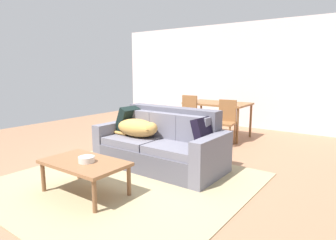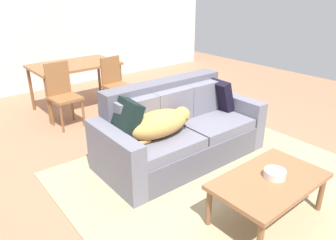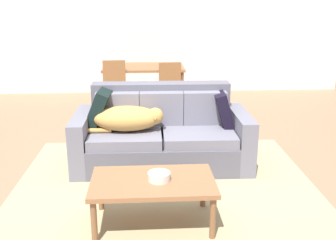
{
  "view_description": "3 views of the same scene",
  "coord_description": "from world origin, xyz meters",
  "px_view_note": "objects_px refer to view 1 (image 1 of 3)",
  "views": [
    {
      "loc": [
        2.64,
        -3.38,
        1.5
      ],
      "look_at": [
        0.12,
        0.19,
        0.74
      ],
      "focal_mm": 30.78,
      "sensor_mm": 36.0,
      "label": 1
    },
    {
      "loc": [
        -2.28,
        -2.5,
        1.97
      ],
      "look_at": [
        -0.17,
        0.05,
        0.57
      ],
      "focal_mm": 34.12,
      "sensor_mm": 36.0,
      "label": 2
    },
    {
      "loc": [
        -0.16,
        -4.32,
        1.87
      ],
      "look_at": [
        0.11,
        -0.13,
        0.6
      ],
      "focal_mm": 42.69,
      "sensor_mm": 36.0,
      "label": 3
    }
  ],
  "objects_px": {
    "couch": "(162,145)",
    "dining_chair_near_left": "(187,115)",
    "throw_pillow_by_right_arm": "(205,132)",
    "coffee_table": "(85,165)",
    "bowl_on_coffee_table": "(87,159)",
    "dog_on_left_cushion": "(138,128)",
    "throw_pillow_by_left_arm": "(130,120)",
    "dining_table": "(218,106)",
    "dining_chair_near_right": "(226,120)"
  },
  "relations": [
    {
      "from": "couch",
      "to": "dining_chair_near_left",
      "type": "bearing_deg",
      "value": 110.86
    },
    {
      "from": "couch",
      "to": "throw_pillow_by_right_arm",
      "type": "distance_m",
      "value": 0.79
    },
    {
      "from": "throw_pillow_by_right_arm",
      "to": "coffee_table",
      "type": "relative_size",
      "value": 0.4
    },
    {
      "from": "dining_chair_near_left",
      "to": "bowl_on_coffee_table",
      "type": "bearing_deg",
      "value": -82.81
    },
    {
      "from": "dog_on_left_cushion",
      "to": "coffee_table",
      "type": "distance_m",
      "value": 1.28
    },
    {
      "from": "coffee_table",
      "to": "throw_pillow_by_left_arm",
      "type": "bearing_deg",
      "value": 112.22
    },
    {
      "from": "throw_pillow_by_right_arm",
      "to": "dining_table",
      "type": "distance_m",
      "value": 2.53
    },
    {
      "from": "dining_table",
      "to": "dining_chair_near_left",
      "type": "height_order",
      "value": "dining_chair_near_left"
    },
    {
      "from": "bowl_on_coffee_table",
      "to": "couch",
      "type": "bearing_deg",
      "value": 86.32
    },
    {
      "from": "dining_table",
      "to": "throw_pillow_by_right_arm",
      "type": "bearing_deg",
      "value": -68.45
    },
    {
      "from": "throw_pillow_by_right_arm",
      "to": "throw_pillow_by_left_arm",
      "type": "bearing_deg",
      "value": 179.0
    },
    {
      "from": "couch",
      "to": "throw_pillow_by_right_arm",
      "type": "relative_size",
      "value": 4.89
    },
    {
      "from": "coffee_table",
      "to": "dining_table",
      "type": "bearing_deg",
      "value": 90.89
    },
    {
      "from": "bowl_on_coffee_table",
      "to": "dining_table",
      "type": "bearing_deg",
      "value": 91.7
    },
    {
      "from": "throw_pillow_by_right_arm",
      "to": "dining_chair_near_right",
      "type": "distance_m",
      "value": 1.88
    },
    {
      "from": "bowl_on_coffee_table",
      "to": "dining_chair_near_right",
      "type": "height_order",
      "value": "dining_chair_near_right"
    },
    {
      "from": "couch",
      "to": "dining_chair_near_left",
      "type": "xyz_separation_m",
      "value": [
        -0.66,
        1.83,
        0.17
      ]
    },
    {
      "from": "couch",
      "to": "throw_pillow_by_left_arm",
      "type": "height_order",
      "value": "couch"
    },
    {
      "from": "throw_pillow_by_right_arm",
      "to": "coffee_table",
      "type": "height_order",
      "value": "throw_pillow_by_right_arm"
    },
    {
      "from": "throw_pillow_by_right_arm",
      "to": "dining_table",
      "type": "height_order",
      "value": "throw_pillow_by_right_arm"
    },
    {
      "from": "bowl_on_coffee_table",
      "to": "dining_table",
      "type": "relative_size",
      "value": 0.14
    },
    {
      "from": "coffee_table",
      "to": "dining_chair_near_right",
      "type": "xyz_separation_m",
      "value": [
        0.38,
        3.21,
        0.13
      ]
    },
    {
      "from": "bowl_on_coffee_table",
      "to": "throw_pillow_by_right_arm",
      "type": "bearing_deg",
      "value": 60.02
    },
    {
      "from": "coffee_table",
      "to": "dining_chair_near_left",
      "type": "xyz_separation_m",
      "value": [
        -0.52,
        3.2,
        0.15
      ]
    },
    {
      "from": "throw_pillow_by_right_arm",
      "to": "bowl_on_coffee_table",
      "type": "bearing_deg",
      "value": -119.98
    },
    {
      "from": "dining_table",
      "to": "dining_chair_near_right",
      "type": "xyz_separation_m",
      "value": [
        0.44,
        -0.54,
        -0.2
      ]
    },
    {
      "from": "couch",
      "to": "dining_chair_near_right",
      "type": "distance_m",
      "value": 1.87
    },
    {
      "from": "dining_chair_near_right",
      "to": "dining_chair_near_left",
      "type": "bearing_deg",
      "value": 174.72
    },
    {
      "from": "dining_table",
      "to": "dining_chair_near_left",
      "type": "relative_size",
      "value": 1.45
    },
    {
      "from": "couch",
      "to": "throw_pillow_by_left_arm",
      "type": "relative_size",
      "value": 4.35
    },
    {
      "from": "throw_pillow_by_left_arm",
      "to": "bowl_on_coffee_table",
      "type": "relative_size",
      "value": 2.45
    },
    {
      "from": "couch",
      "to": "dog_on_left_cushion",
      "type": "relative_size",
      "value": 2.19
    },
    {
      "from": "throw_pillow_by_left_arm",
      "to": "dining_table",
      "type": "xyz_separation_m",
      "value": [
        0.53,
        2.33,
        0.05
      ]
    },
    {
      "from": "throw_pillow_by_left_arm",
      "to": "dining_table",
      "type": "distance_m",
      "value": 2.38
    },
    {
      "from": "dining_table",
      "to": "coffee_table",
      "type": "bearing_deg",
      "value": -89.11
    },
    {
      "from": "throw_pillow_by_left_arm",
      "to": "dining_chair_near_left",
      "type": "xyz_separation_m",
      "value": [
        0.06,
        1.77,
        -0.14
      ]
    },
    {
      "from": "coffee_table",
      "to": "bowl_on_coffee_table",
      "type": "xyz_separation_m",
      "value": [
        0.05,
        -0.01,
        0.08
      ]
    },
    {
      "from": "bowl_on_coffee_table",
      "to": "dog_on_left_cushion",
      "type": "bearing_deg",
      "value": 102.97
    },
    {
      "from": "coffee_table",
      "to": "dining_chair_near_right",
      "type": "distance_m",
      "value": 3.24
    },
    {
      "from": "couch",
      "to": "dog_on_left_cushion",
      "type": "distance_m",
      "value": 0.47
    },
    {
      "from": "throw_pillow_by_left_arm",
      "to": "coffee_table",
      "type": "distance_m",
      "value": 1.57
    },
    {
      "from": "throw_pillow_by_right_arm",
      "to": "dining_table",
      "type": "bearing_deg",
      "value": 111.55
    },
    {
      "from": "throw_pillow_by_left_arm",
      "to": "dining_table",
      "type": "height_order",
      "value": "throw_pillow_by_left_arm"
    },
    {
      "from": "dining_chair_near_left",
      "to": "couch",
      "type": "bearing_deg",
      "value": -73.08
    },
    {
      "from": "bowl_on_coffee_table",
      "to": "dining_table",
      "type": "distance_m",
      "value": 3.78
    },
    {
      "from": "dining_chair_near_left",
      "to": "throw_pillow_by_right_arm",
      "type": "bearing_deg",
      "value": -55.2
    },
    {
      "from": "throw_pillow_by_left_arm",
      "to": "coffee_table",
      "type": "xyz_separation_m",
      "value": [
        0.58,
        -1.43,
        -0.29
      ]
    },
    {
      "from": "dog_on_left_cushion",
      "to": "coffee_table",
      "type": "relative_size",
      "value": 0.88
    },
    {
      "from": "dog_on_left_cushion",
      "to": "throw_pillow_by_left_arm",
      "type": "relative_size",
      "value": 1.98
    },
    {
      "from": "dining_chair_near_left",
      "to": "dining_chair_near_right",
      "type": "xyz_separation_m",
      "value": [
        0.9,
        0.01,
        -0.01
      ]
    }
  ]
}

